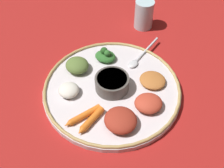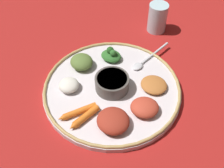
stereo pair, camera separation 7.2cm
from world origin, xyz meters
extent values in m
plane|color=maroon|center=(0.00, 0.00, 0.00)|extent=(2.40, 2.40, 0.00)
cylinder|color=silver|center=(0.00, 0.00, 0.01)|extent=(0.36, 0.36, 0.02)
torus|color=tan|center=(0.00, 0.00, 0.02)|extent=(0.36, 0.36, 0.01)
cylinder|color=#4C4742|center=(0.00, 0.00, 0.03)|extent=(0.09, 0.09, 0.04)
cylinder|color=maroon|center=(0.00, 0.00, 0.05)|extent=(0.08, 0.08, 0.01)
ellipsoid|color=silver|center=(-0.05, -0.09, 0.02)|extent=(0.04, 0.04, 0.01)
cylinder|color=silver|center=(-0.09, -0.16, 0.02)|extent=(0.06, 0.11, 0.01)
ellipsoid|color=#2D6628|center=(0.03, -0.11, 0.03)|extent=(0.07, 0.06, 0.02)
sphere|color=#23511E|center=(0.04, -0.11, 0.04)|extent=(0.02, 0.02, 0.02)
sphere|color=#2D6628|center=(0.03, -0.10, 0.04)|extent=(0.02, 0.02, 0.02)
cylinder|color=orange|center=(0.05, 0.10, 0.02)|extent=(0.07, 0.07, 0.02)
cone|color=orange|center=(0.09, 0.13, 0.02)|extent=(0.02, 0.02, 0.01)
cylinder|color=orange|center=(0.03, 0.11, 0.02)|extent=(0.05, 0.07, 0.02)
cone|color=orange|center=(0.06, 0.15, 0.02)|extent=(0.02, 0.02, 0.02)
ellipsoid|color=#567033|center=(0.10, -0.06, 0.03)|extent=(0.09, 0.09, 0.03)
ellipsoid|color=#B2662D|center=(-0.10, -0.03, 0.02)|extent=(0.09, 0.08, 0.02)
ellipsoid|color=#B73D28|center=(-0.10, 0.05, 0.03)|extent=(0.08, 0.08, 0.03)
ellipsoid|color=maroon|center=(-0.03, 0.11, 0.03)|extent=(0.11, 0.11, 0.03)
ellipsoid|color=silver|center=(0.11, 0.03, 0.03)|extent=(0.06, 0.06, 0.03)
cylinder|color=silver|center=(-0.07, -0.30, 0.05)|extent=(0.06, 0.06, 0.09)
cylinder|color=tan|center=(-0.07, -0.30, 0.02)|extent=(0.05, 0.05, 0.03)
camera|label=1|loc=(-0.06, 0.47, 0.57)|focal=44.52mm
camera|label=2|loc=(-0.13, 0.46, 0.57)|focal=44.52mm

